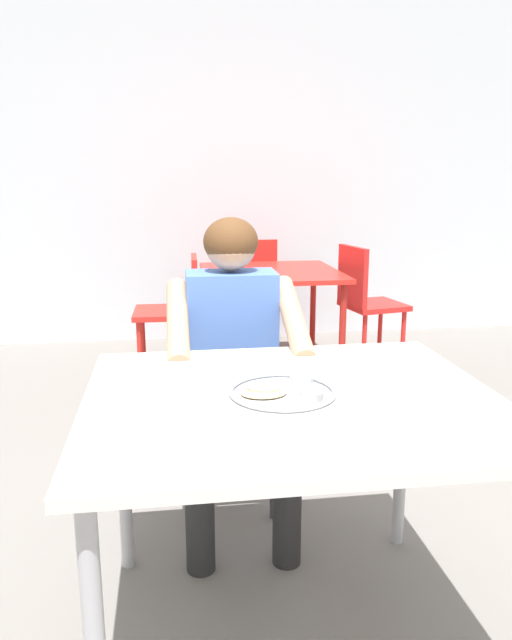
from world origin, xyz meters
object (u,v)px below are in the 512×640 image
object	(u,v)px
diner_foreground	(234,347)
chair_red_far	(249,285)
chair_foreground	(229,383)
chair_red_right	(365,297)
thali_tray	(284,391)
table_foreground	(292,421)
chair_red_left	(177,305)
table_background_red	(271,281)

from	to	relation	value
diner_foreground	chair_red_far	size ratio (longest dim) A/B	1.37
chair_foreground	chair_red_right	xyz separation A→B (m)	(1.12, 1.62, 0.02)
chair_foreground	thali_tray	bearing A→B (deg)	-86.00
thali_tray	diner_foreground	xyz separation A→B (m)	(-0.06, 0.65, -0.06)
table_foreground	chair_red_left	bearing A→B (deg)	96.06
diner_foreground	chair_red_far	bearing A→B (deg)	81.09
table_background_red	chair_red_far	world-z (taller)	chair_red_far
diner_foreground	table_background_red	xyz separation A→B (m)	(0.45, 1.85, -0.08)
chair_red_left	chair_red_right	world-z (taller)	chair_red_right
thali_tray	chair_foreground	distance (m)	0.92
chair_foreground	chair_red_right	bearing A→B (deg)	55.43
chair_red_right	chair_red_far	bearing A→B (deg)	137.41
chair_foreground	table_background_red	bearing A→B (deg)	74.59
thali_tray	table_background_red	size ratio (longest dim) A/B	0.31
chair_red_far	table_foreground	bearing A→B (deg)	-95.56
diner_foreground	chair_red_left	world-z (taller)	diner_foreground
diner_foreground	chair_red_right	world-z (taller)	diner_foreground
diner_foreground	chair_red_far	xyz separation A→B (m)	(0.39, 2.51, -0.21)
table_foreground	chair_foreground	bearing A→B (deg)	95.51
thali_tray	table_background_red	xyz separation A→B (m)	(0.39, 2.51, -0.13)
chair_foreground	diner_foreground	bearing A→B (deg)	-90.52
table_foreground	chair_red_far	distance (m)	3.18
table_foreground	chair_red_left	xyz separation A→B (m)	(-0.27, 2.56, -0.20)
diner_foreground	chair_red_right	distance (m)	2.17
chair_red_left	chair_red_right	xyz separation A→B (m)	(1.31, -0.06, 0.03)
thali_tray	chair_red_right	size ratio (longest dim) A/B	0.33
table_background_red	chair_red_left	world-z (taller)	chair_red_left
table_foreground	diner_foreground	size ratio (longest dim) A/B	0.93
table_background_red	chair_red_right	distance (m)	0.68
table_foreground	chair_red_left	distance (m)	2.58
thali_tray	chair_red_left	distance (m)	2.59
chair_foreground	diner_foreground	distance (m)	0.31
chair_foreground	chair_red_right	size ratio (longest dim) A/B	0.97
chair_red_left	table_foreground	bearing A→B (deg)	-83.94
table_background_red	chair_foreground	bearing A→B (deg)	-105.41
table_background_red	chair_red_right	size ratio (longest dim) A/B	1.06
chair_foreground	table_background_red	world-z (taller)	chair_foreground
thali_tray	chair_red_right	distance (m)	2.72
table_foreground	chair_red_right	size ratio (longest dim) A/B	1.27
diner_foreground	table_background_red	size ratio (longest dim) A/B	1.28
chair_red_far	chair_foreground	bearing A→B (deg)	-99.70
table_background_red	thali_tray	bearing A→B (deg)	-98.82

